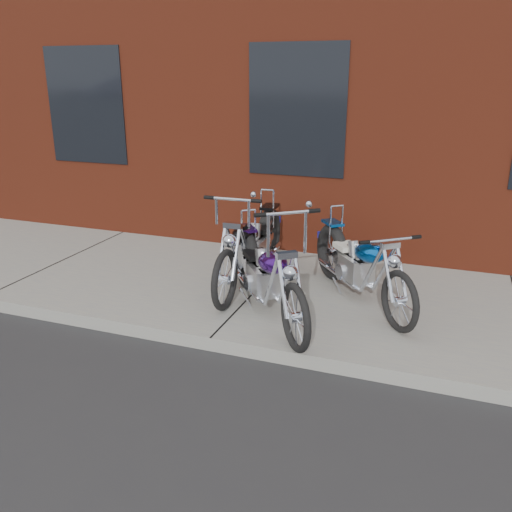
% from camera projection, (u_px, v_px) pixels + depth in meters
% --- Properties ---
extents(ground, '(120.00, 120.00, 0.00)m').
position_uv_depth(ground, '(211.00, 351.00, 5.54)').
color(ground, '#29292B').
rests_on(ground, ground).
extents(sidewalk, '(22.00, 3.00, 0.15)m').
position_uv_depth(sidewalk, '(260.00, 292.00, 6.85)').
color(sidewalk, gray).
rests_on(sidewalk, ground).
extents(building_brick, '(22.00, 10.00, 8.00)m').
position_uv_depth(building_brick, '(365.00, 7.00, 11.36)').
color(building_brick, maroon).
rests_on(building_brick, ground).
extents(chopper_purple, '(1.52, 1.94, 1.32)m').
position_uv_depth(chopper_purple, '(266.00, 277.00, 5.93)').
color(chopper_purple, black).
rests_on(chopper_purple, sidewalk).
extents(chopper_blue, '(1.50, 1.86, 0.99)m').
position_uv_depth(chopper_blue, '(360.00, 267.00, 6.29)').
color(chopper_blue, black).
rests_on(chopper_blue, sidewalk).
extents(chopper_third, '(0.59, 2.44, 1.24)m').
position_uv_depth(chopper_third, '(251.00, 249.00, 6.86)').
color(chopper_third, black).
rests_on(chopper_third, sidewalk).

